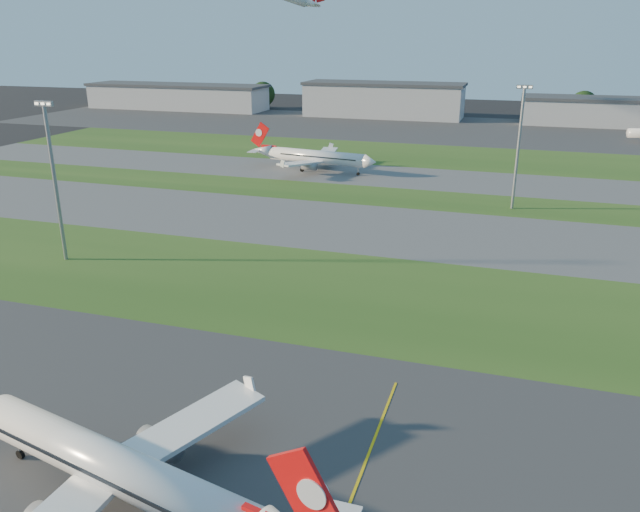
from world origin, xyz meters
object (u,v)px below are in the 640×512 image
at_px(light_mast_west, 54,172).
at_px(light_mast_centre, 519,140).
at_px(airliner_taxiing, 316,157).
at_px(airliner_parked, 116,469).

xyz_separation_m(light_mast_west, light_mast_centre, (70.00, 56.00, 0.00)).
distance_m(airliner_taxiing, light_mast_centre, 58.70).
xyz_separation_m(airliner_parked, light_mast_west, (-42.96, 47.22, 10.99)).
relative_size(airliner_parked, light_mast_west, 1.33).
height_order(airliner_parked, airliner_taxiing, airliner_taxiing).
relative_size(airliner_parked, light_mast_centre, 1.33).
height_order(airliner_parked, light_mast_centre, light_mast_centre).
xyz_separation_m(airliner_taxiing, light_mast_west, (-17.69, -80.29, 10.96)).
distance_m(airliner_parked, airliner_taxiing, 129.98).
bearing_deg(light_mast_west, light_mast_centre, 38.66).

